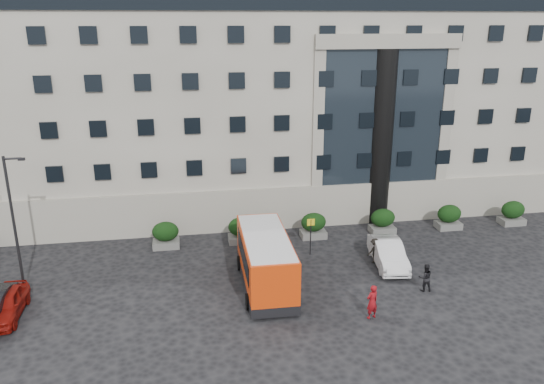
{
  "coord_description": "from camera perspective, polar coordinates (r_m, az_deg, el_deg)",
  "views": [
    {
      "loc": [
        -2.41,
        -26.46,
        14.97
      ],
      "look_at": [
        2.67,
        3.58,
        5.0
      ],
      "focal_mm": 35.0,
      "sensor_mm": 36.0,
      "label": 1
    }
  ],
  "objects": [
    {
      "name": "entrance_column",
      "position": [
        40.38,
        11.59,
        5.64
      ],
      "size": [
        1.8,
        1.8,
        13.0
      ],
      "primitive_type": "cylinder",
      "color": "black",
      "rests_on": "ground"
    },
    {
      "name": "pedestrian_c",
      "position": [
        34.8,
        10.99,
        -6.21
      ],
      "size": [
        1.21,
        0.91,
        1.66
      ],
      "primitive_type": "imported",
      "rotation": [
        0.0,
        0.0,
        3.45
      ],
      "color": "black",
      "rests_on": "ground"
    },
    {
      "name": "pedestrian_b",
      "position": [
        32.06,
        16.15,
        -8.82
      ],
      "size": [
        0.87,
        0.7,
        1.67
      ],
      "primitive_type": "imported",
      "rotation": [
        0.0,
        0.0,
        3.06
      ],
      "color": "black",
      "rests_on": "ground"
    },
    {
      "name": "parked_car_a",
      "position": [
        31.64,
        -26.81,
        -10.74
      ],
      "size": [
        1.78,
        4.36,
        1.48
      ],
      "primitive_type": "imported",
      "rotation": [
        0.0,
        0.0,
        0.01
      ],
      "color": "maroon",
      "rests_on": "ground"
    },
    {
      "name": "white_taxi",
      "position": [
        34.65,
        12.38,
        -6.47
      ],
      "size": [
        2.3,
        5.05,
        1.61
      ],
      "primitive_type": "imported",
      "rotation": [
        0.0,
        0.0,
        -0.13
      ],
      "color": "silver",
      "rests_on": "ground"
    },
    {
      "name": "bus_stop_sign",
      "position": [
        35.04,
        4.18,
        -4.13
      ],
      "size": [
        0.5,
        0.08,
        2.52
      ],
      "color": "#262628",
      "rests_on": "ground"
    },
    {
      "name": "street_lamp",
      "position": [
        32.73,
        -25.96,
        -2.69
      ],
      "size": [
        1.16,
        0.18,
        8.0
      ],
      "color": "#262628",
      "rests_on": "ground"
    },
    {
      "name": "hedge_e",
      "position": [
        41.71,
        18.5,
        -2.53
      ],
      "size": [
        1.8,
        1.26,
        1.84
      ],
      "color": "#545451",
      "rests_on": "ground"
    },
    {
      "name": "hedge_f",
      "position": [
        44.35,
        24.46,
        -2.03
      ],
      "size": [
        1.8,
        1.26,
        1.84
      ],
      "color": "#545451",
      "rests_on": "ground"
    },
    {
      "name": "parked_car_d",
      "position": [
        47.13,
        -27.11,
        -1.66
      ],
      "size": [
        2.2,
        4.6,
        1.26
      ],
      "primitive_type": "imported",
      "rotation": [
        0.0,
        0.0,
        0.02
      ],
      "color": "black",
      "rests_on": "ground"
    },
    {
      "name": "ground",
      "position": [
        30.5,
        -3.91,
        -11.32
      ],
      "size": [
        120.0,
        120.0,
        0.0
      ],
      "primitive_type": "plane",
      "color": "black",
      "rests_on": "ground"
    },
    {
      "name": "hedge_c",
      "position": [
        38.06,
        4.48,
        -3.59
      ],
      "size": [
        1.8,
        1.26,
        1.84
      ],
      "color": "#545451",
      "rests_on": "ground"
    },
    {
      "name": "pedestrian_a",
      "position": [
        28.65,
        10.72,
        -11.53
      ],
      "size": [
        0.81,
        0.67,
        1.9
      ],
      "primitive_type": "imported",
      "rotation": [
        0.0,
        0.0,
        3.49
      ],
      "color": "maroon",
      "rests_on": "ground"
    },
    {
      "name": "hedge_a",
      "position": [
        37.06,
        -11.37,
        -4.52
      ],
      "size": [
        1.8,
        1.26,
        1.84
      ],
      "color": "#545451",
      "rests_on": "ground"
    },
    {
      "name": "minibus",
      "position": [
        30.89,
        -0.69,
        -7.23
      ],
      "size": [
        2.94,
        7.63,
        3.17
      ],
      "rotation": [
        0.0,
        0.0,
        -0.01
      ],
      "color": "red",
      "rests_on": "ground"
    },
    {
      "name": "hedge_b",
      "position": [
        37.2,
        -3.33,
        -4.09
      ],
      "size": [
        1.8,
        1.26,
        1.84
      ],
      "color": "#545451",
      "rests_on": "ground"
    },
    {
      "name": "hedge_d",
      "position": [
        39.59,
        11.82,
        -3.06
      ],
      "size": [
        1.8,
        1.26,
        1.84
      ],
      "color": "#545451",
      "rests_on": "ground"
    },
    {
      "name": "red_truck",
      "position": [
        46.17,
        -21.29,
        -0.19
      ],
      "size": [
        2.53,
        5.27,
        2.82
      ],
      "rotation": [
        0.0,
        0.0,
        0.01
      ],
      "color": "maroon",
      "rests_on": "ground"
    },
    {
      "name": "civic_building",
      "position": [
        49.55,
        0.24,
        11.2
      ],
      "size": [
        44.0,
        24.0,
        18.0
      ],
      "primitive_type": "cube",
      "color": "gray",
      "rests_on": "ground"
    }
  ]
}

